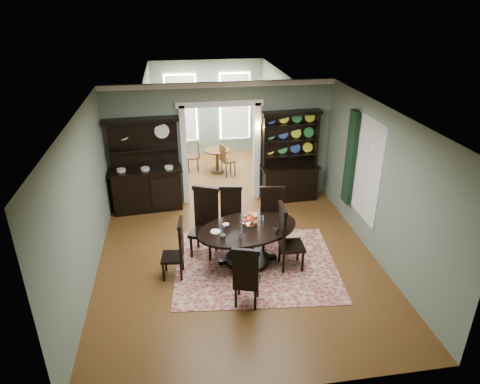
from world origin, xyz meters
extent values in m
cube|color=brown|center=(0.00, 0.00, -0.01)|extent=(5.50, 6.00, 0.01)
cube|color=silver|center=(0.00, 0.00, 3.00)|extent=(5.50, 6.00, 0.01)
cube|color=slate|center=(-2.75, 0.00, 1.50)|extent=(0.01, 6.00, 3.00)
cube|color=slate|center=(2.75, 0.00, 1.50)|extent=(0.01, 6.00, 3.00)
cube|color=slate|center=(0.00, -3.00, 1.50)|extent=(5.50, 0.01, 3.00)
cube|color=slate|center=(-1.83, 3.00, 1.50)|extent=(1.85, 0.01, 3.00)
cube|color=slate|center=(1.83, 3.00, 1.50)|extent=(1.85, 0.01, 3.00)
cube|color=slate|center=(0.00, 3.00, 2.75)|extent=(1.80, 0.01, 0.50)
cube|color=silver|center=(0.00, 2.95, 2.94)|extent=(5.50, 0.10, 0.12)
cube|color=brown|center=(0.00, 4.75, -0.01)|extent=(3.50, 3.50, 0.01)
cube|color=silver|center=(0.00, 4.75, 3.00)|extent=(3.50, 3.50, 0.01)
cube|color=slate|center=(-1.75, 4.75, 1.50)|extent=(0.01, 3.50, 3.00)
cube|color=slate|center=(1.75, 4.75, 1.50)|extent=(0.01, 3.50, 3.00)
cube|color=slate|center=(0.00, 6.50, 1.50)|extent=(3.50, 0.01, 3.00)
cube|color=silver|center=(-0.85, 6.45, 1.55)|extent=(1.05, 0.06, 2.20)
cube|color=silver|center=(0.85, 6.45, 1.55)|extent=(1.05, 0.06, 2.20)
cube|color=silver|center=(-0.90, 3.00, 1.25)|extent=(0.14, 0.25, 2.50)
cube|color=silver|center=(0.90, 3.00, 1.25)|extent=(0.14, 0.25, 2.50)
cube|color=silver|center=(0.00, 3.00, 2.50)|extent=(2.08, 0.25, 0.14)
cube|color=white|center=(2.74, 0.60, 1.60)|extent=(0.02, 1.10, 2.00)
cube|color=silver|center=(2.73, 0.60, 1.60)|extent=(0.01, 1.22, 2.12)
cube|color=black|center=(2.65, 1.28, 1.60)|extent=(0.10, 0.35, 2.10)
cube|color=#C47A34|center=(0.95, 2.92, 1.85)|extent=(0.08, 0.05, 0.18)
sphere|color=#FFD88C|center=(0.85, 2.77, 1.93)|extent=(0.07, 0.07, 0.07)
sphere|color=#FFD88C|center=(1.05, 2.77, 1.93)|extent=(0.07, 0.07, 0.07)
cube|color=maroon|center=(0.32, -0.08, 0.01)|extent=(3.35, 2.89, 0.01)
ellipsoid|color=black|center=(0.18, 0.05, 0.76)|extent=(2.25, 1.75, 0.05)
cylinder|color=black|center=(0.18, 0.05, 0.72)|extent=(2.27, 2.27, 0.03)
cylinder|color=black|center=(0.18, 0.05, 0.40)|extent=(0.25, 0.25, 0.69)
cylinder|color=black|center=(0.18, 0.05, 0.05)|extent=(0.88, 0.88, 0.10)
cylinder|color=silver|center=(0.23, 0.13, 0.81)|extent=(0.30, 0.30, 0.05)
cube|color=black|center=(-0.65, 0.47, 0.50)|extent=(0.65, 0.64, 0.07)
cube|color=black|center=(-0.57, 0.67, 0.94)|extent=(0.48, 0.25, 0.85)
cube|color=black|center=(-0.57, 0.67, 1.38)|extent=(0.53, 0.29, 0.09)
cylinder|color=black|center=(-0.91, 0.37, 0.25)|extent=(0.05, 0.05, 0.50)
cylinder|color=black|center=(-0.55, 0.21, 0.25)|extent=(0.05, 0.05, 0.50)
cylinder|color=black|center=(-0.75, 0.73, 0.25)|extent=(0.05, 0.05, 0.50)
cylinder|color=black|center=(-0.39, 0.57, 0.25)|extent=(0.05, 0.05, 0.50)
cube|color=black|center=(-0.06, 0.78, 0.44)|extent=(0.51, 0.50, 0.06)
cube|color=black|center=(-0.02, 0.97, 0.83)|extent=(0.45, 0.12, 0.75)
cube|color=black|center=(-0.02, 0.97, 1.22)|extent=(0.49, 0.15, 0.08)
cylinder|color=black|center=(-0.26, 0.64, 0.22)|extent=(0.05, 0.05, 0.44)
cylinder|color=black|center=(0.08, 0.58, 0.22)|extent=(0.05, 0.05, 0.44)
cylinder|color=black|center=(-0.20, 0.98, 0.22)|extent=(0.05, 0.05, 0.44)
cylinder|color=black|center=(0.14, 0.92, 0.22)|extent=(0.05, 0.05, 0.44)
cube|color=black|center=(0.75, 0.42, 0.48)|extent=(0.53, 0.52, 0.06)
cube|color=black|center=(0.78, 0.62, 0.89)|extent=(0.48, 0.12, 0.81)
cube|color=black|center=(0.78, 0.62, 1.30)|extent=(0.52, 0.14, 0.08)
cylinder|color=black|center=(0.54, 0.26, 0.24)|extent=(0.05, 0.05, 0.48)
cylinder|color=black|center=(0.91, 0.21, 0.24)|extent=(0.05, 0.05, 0.48)
cylinder|color=black|center=(0.59, 0.63, 0.24)|extent=(0.05, 0.05, 0.48)
cylinder|color=black|center=(0.96, 0.58, 0.24)|extent=(0.05, 0.05, 0.48)
cube|color=black|center=(-1.28, -0.18, 0.42)|extent=(0.44, 0.46, 0.05)
cube|color=black|center=(-1.10, -0.20, 0.78)|extent=(0.09, 0.42, 0.70)
cube|color=black|center=(-1.10, -0.20, 1.14)|extent=(0.12, 0.46, 0.07)
cylinder|color=black|center=(-1.42, 0.00, 0.21)|extent=(0.05, 0.05, 0.42)
cylinder|color=black|center=(-1.46, -0.33, 0.21)|extent=(0.05, 0.05, 0.42)
cylinder|color=black|center=(-1.10, -0.04, 0.21)|extent=(0.05, 0.05, 0.42)
cylinder|color=black|center=(-1.14, -0.36, 0.21)|extent=(0.05, 0.05, 0.42)
cube|color=black|center=(0.98, -0.24, 0.47)|extent=(0.47, 0.49, 0.06)
cube|color=black|center=(0.77, -0.24, 0.89)|extent=(0.07, 0.48, 0.80)
cube|color=black|center=(0.77, -0.24, 1.30)|extent=(0.09, 0.52, 0.08)
cylinder|color=black|center=(1.16, -0.43, 0.24)|extent=(0.05, 0.05, 0.47)
cylinder|color=black|center=(1.17, -0.06, 0.24)|extent=(0.05, 0.05, 0.47)
cylinder|color=black|center=(0.79, -0.42, 0.24)|extent=(0.05, 0.05, 0.47)
cylinder|color=black|center=(0.80, -0.05, 0.24)|extent=(0.05, 0.05, 0.47)
cube|color=black|center=(-0.04, -1.15, 0.42)|extent=(0.53, 0.52, 0.06)
cube|color=black|center=(-0.10, -1.33, 0.79)|extent=(0.42, 0.17, 0.72)
cube|color=black|center=(-0.10, -1.33, 1.16)|extent=(0.46, 0.20, 0.07)
cylinder|color=black|center=(0.17, -1.05, 0.21)|extent=(0.05, 0.05, 0.42)
cylinder|color=black|center=(-0.15, -0.94, 0.21)|extent=(0.05, 0.05, 0.42)
cylinder|color=black|center=(0.06, -1.36, 0.21)|extent=(0.05, 0.05, 0.42)
cylinder|color=black|center=(-0.25, -1.26, 0.21)|extent=(0.05, 0.05, 0.42)
cube|color=black|center=(-1.84, 2.70, 0.50)|extent=(1.65, 0.68, 1.01)
cube|color=black|center=(-1.84, 2.70, 1.03)|extent=(1.75, 0.74, 0.05)
cube|color=black|center=(-1.84, 2.92, 1.63)|extent=(1.61, 0.21, 1.19)
cube|color=black|center=(-1.84, 2.82, 1.51)|extent=(1.58, 0.40, 0.04)
cube|color=black|center=(-1.84, 2.80, 2.22)|extent=(1.73, 0.49, 0.08)
cube|color=black|center=(1.70, 2.71, 0.44)|extent=(1.39, 0.56, 0.88)
cube|color=black|center=(1.70, 2.71, 0.89)|extent=(1.49, 0.61, 0.04)
cube|color=black|center=(1.70, 2.90, 1.57)|extent=(1.37, 0.13, 1.33)
cube|color=black|center=(1.04, 2.80, 1.57)|extent=(0.06, 0.26, 1.37)
cube|color=black|center=(2.37, 2.80, 1.57)|extent=(0.06, 0.26, 1.37)
cube|color=black|center=(1.70, 2.78, 2.25)|extent=(1.48, 0.39, 0.08)
cube|color=black|center=(1.70, 2.80, 1.17)|extent=(1.38, 0.32, 0.03)
cube|color=black|center=(1.70, 2.80, 1.57)|extent=(1.38, 0.32, 0.03)
cube|color=black|center=(1.70, 2.80, 1.96)|extent=(1.38, 0.32, 0.03)
cylinder|color=#543618|center=(0.09, 4.83, 0.67)|extent=(0.75, 0.75, 0.04)
cylinder|color=#543618|center=(0.09, 4.83, 0.35)|extent=(0.09, 0.09, 0.65)
cylinder|color=#543618|center=(0.09, 4.83, 0.03)|extent=(0.41, 0.41, 0.06)
cylinder|color=#543618|center=(-0.62, 4.97, 0.45)|extent=(0.40, 0.40, 0.04)
cube|color=#543618|center=(-0.44, 4.97, 0.69)|extent=(0.03, 0.36, 0.50)
cylinder|color=#543618|center=(-0.76, 5.11, 0.22)|extent=(0.04, 0.04, 0.45)
cylinder|color=#543618|center=(-0.76, 4.83, 0.22)|extent=(0.04, 0.04, 0.45)
cylinder|color=#543618|center=(-0.48, 5.11, 0.22)|extent=(0.04, 0.04, 0.45)
cylinder|color=#543618|center=(-0.48, 4.83, 0.22)|extent=(0.04, 0.04, 0.45)
cylinder|color=#543618|center=(0.38, 4.51, 0.45)|extent=(0.40, 0.40, 0.04)
cube|color=#543618|center=(0.21, 4.45, 0.71)|extent=(0.15, 0.35, 0.50)
cylinder|color=#543618|center=(0.56, 4.42, 0.23)|extent=(0.04, 0.04, 0.45)
cylinder|color=#543618|center=(0.47, 4.69, 0.23)|extent=(0.04, 0.04, 0.45)
cylinder|color=#543618|center=(0.29, 4.33, 0.23)|extent=(0.04, 0.04, 0.45)
cylinder|color=#543618|center=(0.20, 4.59, 0.23)|extent=(0.04, 0.04, 0.45)
camera|label=1|loc=(-1.07, -6.96, 4.90)|focal=32.00mm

